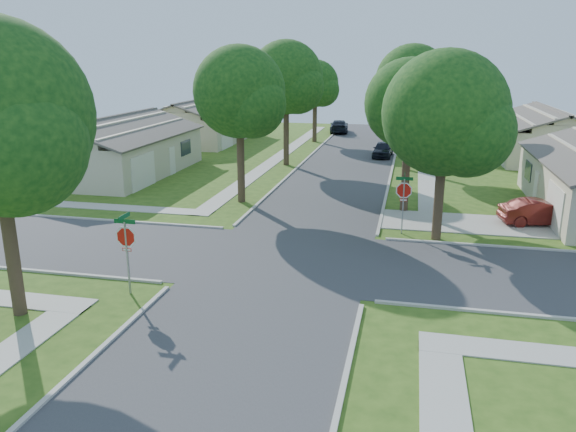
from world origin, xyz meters
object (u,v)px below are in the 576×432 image
(stop_sign_ne, at_px, (404,193))
(car_driveway, at_px, (540,212))
(tree_w_far, at_px, (316,86))
(house_nw_near, at_px, (117,153))
(tree_ne_corner, at_px, (446,119))
(car_curb_west, at_px, (339,126))
(car_curb_east, at_px, (383,149))
(stop_sign_sw, at_px, (126,240))
(house_ne_far, at_px, (546,140))
(tree_w_mid, at_px, (287,81))
(tree_w_near, at_px, (240,96))
(tree_e_mid, at_px, (413,85))
(house_nw_far, at_px, (201,126))
(tree_e_near, at_px, (410,108))
(tree_e_far, at_px, (414,82))

(stop_sign_ne, distance_m, car_driveway, 7.57)
(tree_w_far, xyz_separation_m, house_nw_near, (-11.34, -19.01, -3.99))
(tree_ne_corner, xyz_separation_m, car_curb_west, (-9.56, 37.24, -4.88))
(tree_ne_corner, relative_size, car_curb_east, 2.25)
(car_curb_east, bearing_deg, car_driveway, -61.74)
(stop_sign_sw, distance_m, stop_sign_ne, 13.29)
(tree_w_far, relative_size, car_driveway, 2.03)
(house_ne_far, bearing_deg, stop_sign_ne, -114.93)
(tree_w_mid, distance_m, tree_w_far, 13.04)
(tree_w_near, height_order, car_curb_west, tree_w_near)
(tree_e_mid, distance_m, tree_ne_corner, 16.89)
(house_nw_far, relative_size, car_curb_west, 2.77)
(car_driveway, bearing_deg, tree_ne_corner, 112.85)
(house_ne_far, xyz_separation_m, house_nw_near, (-31.98, -14.00, 0.00))
(stop_sign_ne, bearing_deg, house_ne_far, 65.07)
(tree_w_far, xyz_separation_m, tree_ne_corner, (11.01, -29.80, 0.09))
(car_curb_west, bearing_deg, car_curb_east, 104.34)
(tree_w_near, xyz_separation_m, house_nw_far, (-11.35, 22.99, -4.60))
(stop_sign_sw, height_order, house_nw_near, house_nw_near)
(stop_sign_sw, bearing_deg, house_nw_far, 107.10)
(car_curb_east, bearing_deg, house_nw_near, -145.78)
(car_driveway, bearing_deg, house_nw_far, 36.98)
(tree_w_near, xyz_separation_m, house_nw_near, (-11.35, 5.99, -4.60))
(car_curb_east, bearing_deg, car_curb_west, 113.50)
(tree_e_near, height_order, house_ne_far, tree_e_near)
(tree_e_near, relative_size, house_nw_far, 0.61)
(tree_e_near, distance_m, car_driveway, 8.49)
(house_ne_far, relative_size, house_nw_far, 1.00)
(tree_w_mid, bearing_deg, house_ne_far, 21.17)
(tree_w_near, height_order, tree_w_far, tree_w_near)
(tree_w_far, bearing_deg, tree_w_mid, -89.95)
(tree_w_near, height_order, car_curb_east, tree_w_near)
(stop_sign_sw, bearing_deg, car_driveway, 37.50)
(tree_w_near, xyz_separation_m, tree_w_far, (-0.01, 25.00, -0.61))
(tree_ne_corner, bearing_deg, house_ne_far, 68.77)
(stop_sign_ne, relative_size, tree_ne_corner, 0.34)
(tree_e_near, bearing_deg, tree_w_near, 180.00)
(tree_e_far, relative_size, tree_ne_corner, 1.01)
(tree_e_far, distance_m, tree_ne_corner, 29.85)
(tree_e_far, bearing_deg, tree_w_mid, -125.85)
(stop_sign_sw, height_order, tree_e_near, tree_e_near)
(tree_w_mid, xyz_separation_m, house_nw_far, (-11.35, 10.99, -4.97))
(stop_sign_ne, xyz_separation_m, tree_e_far, (0.05, 29.31, 3.95))
(tree_w_mid, relative_size, tree_ne_corner, 1.10)
(house_ne_far, distance_m, house_nw_far, 32.12)
(tree_e_near, bearing_deg, tree_ne_corner, -71.47)
(tree_e_near, relative_size, car_curb_east, 2.15)
(tree_w_mid, xyz_separation_m, car_driveway, (16.14, -13.28, -5.84))
(stop_sign_ne, bearing_deg, stop_sign_sw, -135.00)
(house_ne_far, bearing_deg, tree_e_near, -119.35)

